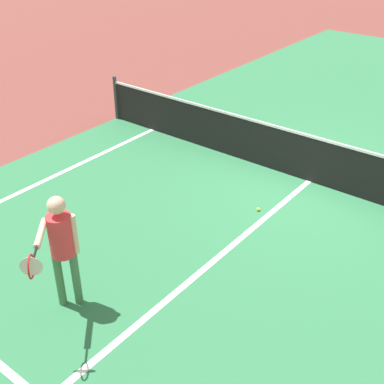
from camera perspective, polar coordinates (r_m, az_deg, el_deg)
ground_plane at (r=10.29m, az=12.91°, el=1.18°), size 60.00×60.00×0.00m
court_surface_inbounds at (r=10.29m, az=12.91°, el=1.19°), size 10.62×24.40×0.00m
line_center_service at (r=7.92m, az=2.41°, el=-7.69°), size 0.10×6.40×0.01m
net at (r=10.06m, az=13.23°, el=3.63°), size 10.67×0.09×1.07m
player_near at (r=6.74m, az=-14.38°, el=-5.35°), size 0.77×1.06×1.70m
tennis_ball_near_net at (r=9.15m, az=7.40°, el=-1.92°), size 0.07×0.07×0.07m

